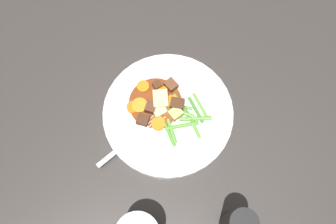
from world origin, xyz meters
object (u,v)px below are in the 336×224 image
at_px(potato_chunk_1, 176,113).
at_px(meat_chunk_2, 157,86).
at_px(carrot_slice_3, 133,107).
at_px(carrot_slice_5, 140,106).
at_px(potato_chunk_0, 161,100).
at_px(potato_chunk_2, 159,110).
at_px(carrot_slice_4, 171,102).
at_px(meat_chunk_1, 151,108).
at_px(meat_chunk_4, 171,85).
at_px(carrot_slice_0, 158,124).
at_px(pepper_mill, 237,224).
at_px(fork, 133,138).
at_px(meat_chunk_3, 143,120).
at_px(carrot_slice_2, 162,92).
at_px(carrot_slice_1, 143,87).
at_px(meat_chunk_0, 177,104).
at_px(dinner_plate, 168,113).

height_order(potato_chunk_1, meat_chunk_2, potato_chunk_1).
height_order(carrot_slice_3, carrot_slice_5, carrot_slice_5).
height_order(potato_chunk_0, potato_chunk_2, potato_chunk_0).
bearing_deg(carrot_slice_4, meat_chunk_1, 40.97).
height_order(potato_chunk_2, meat_chunk_4, same).
height_order(carrot_slice_0, meat_chunk_1, meat_chunk_1).
bearing_deg(pepper_mill, fork, -19.06).
bearing_deg(potato_chunk_0, meat_chunk_3, 71.98).
distance_m(carrot_slice_2, meat_chunk_4, 0.02).
height_order(carrot_slice_2, meat_chunk_4, meat_chunk_4).
relative_size(carrot_slice_1, potato_chunk_0, 0.71).
relative_size(carrot_slice_2, meat_chunk_2, 1.44).
relative_size(carrot_slice_0, carrot_slice_4, 0.93).
relative_size(carrot_slice_1, meat_chunk_2, 1.58).
height_order(meat_chunk_4, fork, meat_chunk_4).
bearing_deg(meat_chunk_3, carrot_slice_3, -31.03).
height_order(carrot_slice_3, potato_chunk_1, potato_chunk_1).
height_order(carrot_slice_0, carrot_slice_1, carrot_slice_1).
xyz_separation_m(carrot_slice_3, carrot_slice_5, (-0.01, -0.01, 0.00)).
height_order(potato_chunk_1, meat_chunk_0, meat_chunk_0).
xyz_separation_m(carrot_slice_0, meat_chunk_4, (0.01, -0.09, 0.00)).
bearing_deg(carrot_slice_2, meat_chunk_3, 81.28).
relative_size(carrot_slice_0, pepper_mill, 0.24).
bearing_deg(meat_chunk_2, fork, 89.39).
xyz_separation_m(carrot_slice_0, carrot_slice_2, (0.02, -0.07, -0.00)).
bearing_deg(carrot_slice_5, carrot_slice_2, -124.01).
distance_m(carrot_slice_5, potato_chunk_2, 0.04).
distance_m(meat_chunk_3, meat_chunk_4, 0.10).
xyz_separation_m(carrot_slice_4, potato_chunk_1, (-0.02, 0.02, 0.00)).
relative_size(potato_chunk_0, fork, 0.24).
height_order(carrot_slice_3, meat_chunk_4, meat_chunk_4).
bearing_deg(meat_chunk_0, carrot_slice_0, 67.98).
height_order(dinner_plate, carrot_slice_1, carrot_slice_1).
distance_m(carrot_slice_2, potato_chunk_2, 0.05).
bearing_deg(carrot_slice_0, carrot_slice_3, -11.79).
height_order(carrot_slice_4, meat_chunk_1, meat_chunk_1).
xyz_separation_m(carrot_slice_4, meat_chunk_0, (-0.02, 0.00, 0.01)).
height_order(meat_chunk_2, fork, meat_chunk_2).
bearing_deg(carrot_slice_5, pepper_mill, 149.53).
relative_size(carrot_slice_2, potato_chunk_2, 0.86).
height_order(carrot_slice_5, meat_chunk_2, meat_chunk_2).
distance_m(carrot_slice_3, meat_chunk_1, 0.04).
xyz_separation_m(carrot_slice_2, meat_chunk_4, (-0.01, -0.02, 0.00)).
bearing_deg(meat_chunk_2, carrot_slice_0, 114.45).
height_order(carrot_slice_3, meat_chunk_3, meat_chunk_3).
bearing_deg(carrot_slice_3, potato_chunk_2, -166.57).
relative_size(potato_chunk_0, meat_chunk_3, 1.58).
height_order(carrot_slice_1, potato_chunk_2, potato_chunk_2).
xyz_separation_m(carrot_slice_1, meat_chunk_3, (-0.03, 0.07, 0.00)).
distance_m(carrot_slice_0, carrot_slice_1, 0.09).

